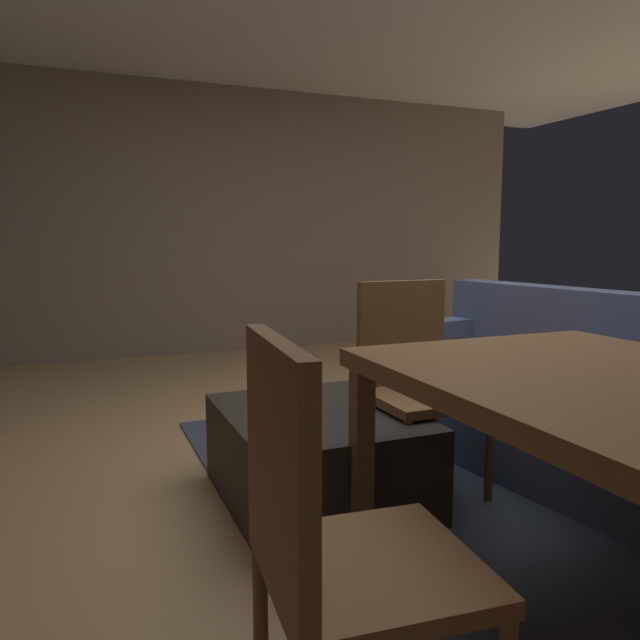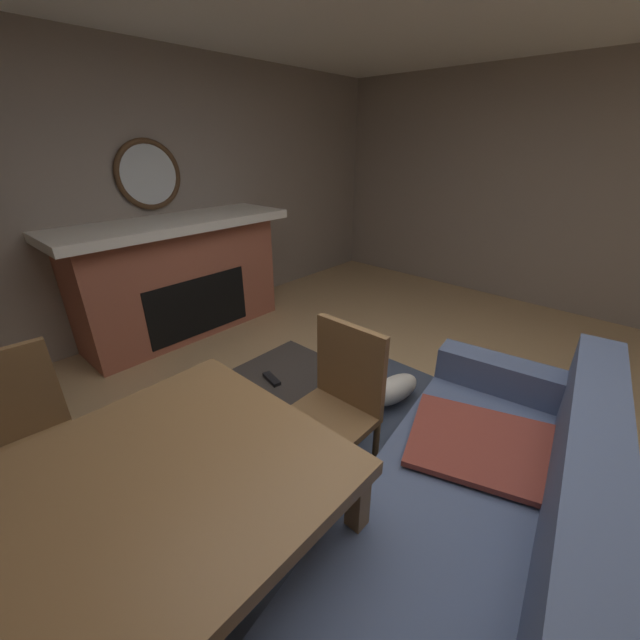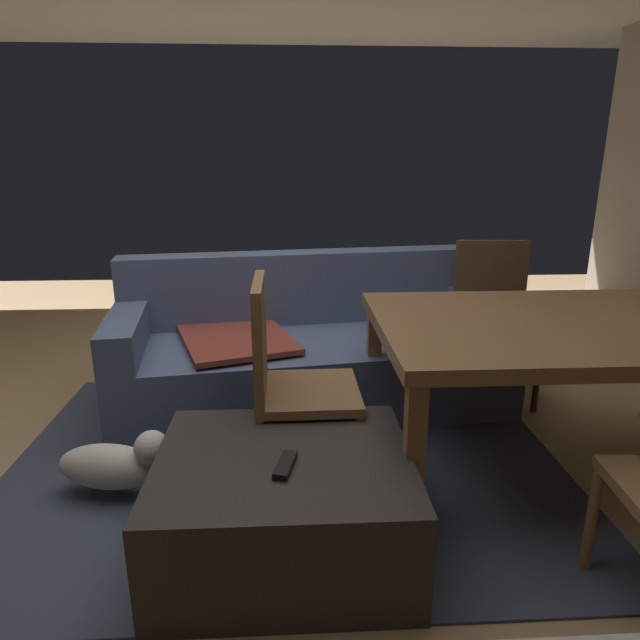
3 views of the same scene
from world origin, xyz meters
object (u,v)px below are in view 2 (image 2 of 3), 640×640
(couch, at_px, (476,544))
(fireplace, at_px, (180,277))
(ottoman_coffee_table, at_px, (282,410))
(round_wall_mirror, at_px, (149,175))
(dining_table, at_px, (79,544))
(small_dog, at_px, (391,389))
(dining_chair_west, at_px, (337,399))
(tv_remote, at_px, (272,379))
(dining_chair_south, at_px, (19,436))

(couch, bearing_deg, fireplace, -99.75)
(fireplace, xyz_separation_m, ottoman_coffee_table, (0.41, 1.88, -0.38))
(round_wall_mirror, relative_size, dining_table, 0.37)
(fireplace, xyz_separation_m, dining_table, (1.65, 2.35, 0.09))
(ottoman_coffee_table, xyz_separation_m, small_dog, (-0.72, 0.37, -0.04))
(fireplace, distance_m, round_wall_mirror, 0.97)
(couch, bearing_deg, dining_chair_west, -98.88)
(tv_remote, bearing_deg, round_wall_mirror, -87.67)
(dining_chair_west, bearing_deg, dining_chair_south, -37.19)
(dining_chair_west, distance_m, small_dog, 0.82)
(ottoman_coffee_table, height_order, tv_remote, tv_remote)
(fireplace, distance_m, dining_chair_south, 2.17)
(dining_chair_south, bearing_deg, round_wall_mirror, -133.95)
(dining_chair_south, bearing_deg, dining_chair_west, 142.81)
(tv_remote, height_order, dining_table, dining_table)
(fireplace, distance_m, ottoman_coffee_table, 1.97)
(fireplace, bearing_deg, dining_chair_south, 40.80)
(dining_table, xyz_separation_m, small_dog, (-1.96, -0.09, -0.51))
(ottoman_coffee_table, distance_m, dining_table, 1.41)
(round_wall_mirror, relative_size, tv_remote, 3.90)
(fireplace, height_order, round_wall_mirror, round_wall_mirror)
(fireplace, bearing_deg, small_dog, 97.96)
(tv_remote, distance_m, small_dog, 0.89)
(ottoman_coffee_table, xyz_separation_m, dining_table, (1.24, 0.46, 0.47))
(dining_chair_west, bearing_deg, couch, 81.12)
(round_wall_mirror, height_order, couch, round_wall_mirror)
(fireplace, distance_m, dining_table, 2.87)
(ottoman_coffee_table, xyz_separation_m, dining_chair_west, (0.01, 0.46, 0.33))
(fireplace, relative_size, round_wall_mirror, 3.42)
(couch, height_order, dining_table, couch)
(dining_table, height_order, small_dog, dining_table)
(small_dog, bearing_deg, dining_table, 2.58)
(dining_table, xyz_separation_m, dining_chair_south, (-0.01, -0.93, -0.15))
(couch, height_order, ottoman_coffee_table, couch)
(round_wall_mirror, bearing_deg, ottoman_coffee_table, 79.37)
(tv_remote, bearing_deg, couch, 97.93)
(fireplace, relative_size, dining_chair_west, 2.30)
(round_wall_mirror, height_order, dining_table, round_wall_mirror)
(fireplace, height_order, couch, fireplace)
(tv_remote, bearing_deg, dining_chair_west, 103.15)
(dining_table, bearing_deg, dining_chair_south, -90.49)
(round_wall_mirror, distance_m, ottoman_coffee_table, 2.57)
(small_dog, bearing_deg, ottoman_coffee_table, -27.32)
(ottoman_coffee_table, height_order, dining_chair_west, dining_chair_west)
(fireplace, bearing_deg, ottoman_coffee_table, 77.81)
(tv_remote, xyz_separation_m, dining_chair_south, (1.23, -0.39, 0.11))
(small_dog, bearing_deg, dining_chair_west, 6.81)
(dining_chair_west, height_order, small_dog, dining_chair_west)
(dining_chair_south, relative_size, dining_chair_west, 1.00)
(tv_remote, xyz_separation_m, dining_chair_west, (0.00, 0.54, 0.11))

